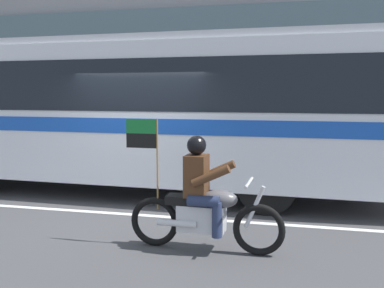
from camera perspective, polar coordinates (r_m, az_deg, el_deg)
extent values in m
plane|color=#3D3D3F|center=(8.48, -6.61, -8.00)|extent=(60.00, 60.00, 0.00)
cube|color=gray|center=(13.27, 0.98, -2.36)|extent=(28.00, 3.80, 0.15)
cube|color=silver|center=(7.94, -8.11, -9.00)|extent=(26.60, 0.14, 0.01)
cube|color=#4C606B|center=(15.10, 2.60, 14.87)|extent=(25.76, 0.10, 1.40)
cube|color=silver|center=(9.57, -7.95, 4.12)|extent=(11.00, 2.94, 2.70)
cube|color=black|center=(9.57, -8.00, 7.42)|extent=(10.13, 2.95, 0.96)
cube|color=#194CB2|center=(9.58, -7.93, 2.93)|extent=(10.79, 2.96, 0.28)
cube|color=#BABCC3|center=(9.62, -8.08, 12.54)|extent=(10.78, 2.80, 0.16)
cylinder|color=black|center=(7.90, 9.69, -5.25)|extent=(1.04, 0.30, 1.04)
torus|color=black|center=(5.94, 8.65, -10.92)|extent=(0.69, 0.11, 0.69)
torus|color=black|center=(6.25, -4.87, -9.97)|extent=(0.69, 0.11, 0.69)
cube|color=silver|center=(6.04, 1.24, -9.56)|extent=(0.65, 0.30, 0.36)
ellipsoid|color=#59565B|center=(5.91, 3.62, -7.11)|extent=(0.49, 0.29, 0.24)
cube|color=black|center=(6.02, -0.62, -7.23)|extent=(0.57, 0.27, 0.12)
cylinder|color=silver|center=(5.86, 8.11, -8.09)|extent=(0.28, 0.06, 0.58)
cylinder|color=silver|center=(5.80, 7.38, -5.00)|extent=(0.06, 0.64, 0.04)
cylinder|color=silver|center=(5.98, -1.97, -10.22)|extent=(0.55, 0.10, 0.09)
cube|color=#4C2D19|center=(5.92, 0.59, -4.11)|extent=(0.29, 0.37, 0.56)
sphere|color=black|center=(5.86, 0.60, -0.17)|extent=(0.26, 0.26, 0.26)
cylinder|color=#232D4C|center=(6.12, 2.29, -6.64)|extent=(0.42, 0.16, 0.15)
cylinder|color=#232D4C|center=(6.14, 3.94, -8.90)|extent=(0.13, 0.13, 0.46)
cylinder|color=#232D4C|center=(5.78, 1.49, -7.42)|extent=(0.42, 0.16, 0.15)
cylinder|color=#232D4C|center=(5.80, 3.24, -9.82)|extent=(0.13, 0.13, 0.46)
cylinder|color=#4C2D19|center=(6.05, 3.27, -3.51)|extent=(0.52, 0.12, 0.32)
cylinder|color=#4C2D19|center=(5.67, 2.44, -4.19)|extent=(0.52, 0.12, 0.32)
cylinder|color=olive|center=(6.06, -4.50, -2.69)|extent=(0.02, 0.02, 1.25)
cube|color=#197233|center=(6.08, -6.59, 2.30)|extent=(0.44, 0.03, 0.20)
cube|color=black|center=(6.10, -6.57, 0.43)|extent=(0.44, 0.03, 0.20)
cylinder|color=#4C8C3F|center=(14.13, -17.20, -0.61)|extent=(0.22, 0.22, 0.58)
sphere|color=#4C8C3F|center=(14.10, -17.25, 0.84)|extent=(0.20, 0.20, 0.20)
cylinder|color=#4C8C3F|center=(14.01, -17.49, -0.56)|extent=(0.09, 0.10, 0.09)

